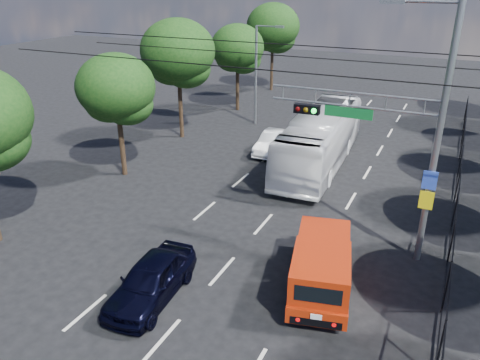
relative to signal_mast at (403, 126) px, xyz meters
The scene contains 14 objects.
ground 10.92m from the signal_mast, 123.48° to the right, with size 120.00×120.00×0.00m, color black.
lane_markings 9.56m from the signal_mast, 131.33° to the left, with size 6.12×38.00×0.01m.
signal_mast is the anchor object (origin of this frame).
streetlight_left 18.24m from the signal_mast, 129.66° to the left, with size 2.09×0.22×7.08m.
utility_wires 5.71m from the signal_mast, behind, with size 22.00×5.04×0.74m.
fence_right 6.37m from the signal_mast, 61.03° to the left, with size 0.06×34.03×2.00m.
tree_left_b 14.62m from the signal_mast, behind, with size 4.08×4.08×6.63m.
tree_left_c 17.57m from the signal_mast, 149.06° to the left, with size 4.80×4.80×7.80m.
tree_left_d 22.48m from the signal_mast, 130.73° to the left, with size 4.20×4.20×6.83m.
tree_left_e 29.12m from the signal_mast, 120.71° to the left, with size 4.92×4.92×7.99m.
red_pickup 5.74m from the signal_mast, 115.34° to the right, with size 2.93×5.43×1.92m.
navy_hatchback 10.33m from the signal_mast, 136.44° to the right, with size 1.71×4.25×1.45m, color black.
white_bus 10.22m from the signal_mast, 122.46° to the left, with size 2.67×11.41×3.18m, color white.
white_van 12.95m from the signal_mast, 133.15° to the left, with size 1.40×4.03×1.33m, color white.
Camera 1 is at (6.87, -8.99, 10.16)m, focal length 35.00 mm.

